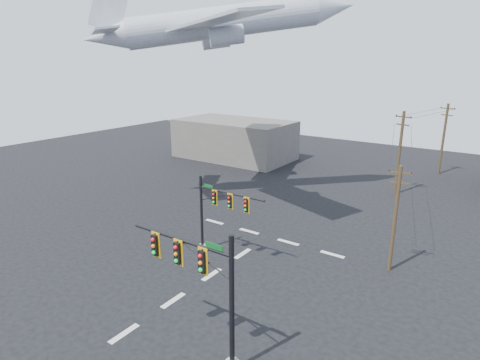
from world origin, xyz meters
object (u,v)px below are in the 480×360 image
Objects in this scene: utility_pole_c at (443,138)px; utility_pole_a at (395,217)px; signal_mast_near at (205,288)px; signal_mast_far at (216,213)px; airliner at (223,23)px; utility_pole_b at (400,152)px.

utility_pole_a is at bearing -69.85° from utility_pole_c.
signal_mast_near is 1.17× the size of signal_mast_far.
airliner is (-14.01, 20.32, 14.34)m from signal_mast_near.
signal_mast_near is 11.73m from signal_mast_far.
airliner reaches higher than utility_pole_a.
utility_pole_c is (10.37, 36.50, 1.43)m from signal_mast_far.
airliner is (-14.96, -13.18, 13.46)m from utility_pole_b.
signal_mast_far is (-6.79, 9.55, -0.58)m from signal_mast_near.
utility_pole_a is (12.08, 5.33, 0.61)m from signal_mast_far.
airliner is at bearing 123.83° from signal_mast_far.
signal_mast_near is 0.77× the size of utility_pole_c.
utility_pole_a is 31.22m from utility_pole_c.
utility_pole_b is at bearing 95.15° from utility_pole_a.
utility_pole_c reaches higher than signal_mast_near.
utility_pole_b is 12.82m from utility_pole_c.
signal_mast_near is 46.19m from utility_pole_c.
signal_mast_near is 0.77× the size of utility_pole_b.
utility_pole_b is (7.75, 23.95, 1.46)m from signal_mast_far.
signal_mast_near is at bearing -117.50° from utility_pole_a.
signal_mast_far is at bearing 125.42° from signal_mast_near.
utility_pole_c is (-1.70, 31.16, 0.82)m from utility_pole_a.
signal_mast_far is 0.66× the size of utility_pole_b.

